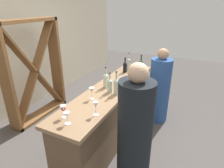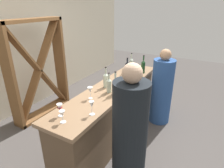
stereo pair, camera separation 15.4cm
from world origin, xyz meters
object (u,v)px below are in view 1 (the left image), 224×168
wine_bottle_second_left_clear_pale (110,85)px  wine_bottle_far_right_clear_pale (129,63)px  wine_glass_far_center (63,109)px  wine_glass_far_left (92,91)px  wine_bottle_second_right_near_black (125,67)px  wine_bottle_rightmost_olive_green (141,66)px  wine_bottle_center_clear_pale (106,80)px  wine_bottle_leftmost_clear_pale (116,86)px  person_left_guest (134,139)px  wine_rack (35,71)px  wine_glass_near_left (96,106)px  wine_glass_near_right (67,116)px  person_center_guest (159,89)px  wine_glass_near_center (135,72)px

wine_bottle_second_left_clear_pale → wine_bottle_far_right_clear_pale: (1.08, 0.13, 0.01)m
wine_bottle_second_left_clear_pale → wine_glass_far_center: bearing=168.6°
wine_glass_far_left → wine_bottle_second_right_near_black: bearing=0.9°
wine_bottle_rightmost_olive_green → wine_glass_far_left: 1.36m
wine_bottle_center_clear_pale → wine_glass_far_left: wine_bottle_center_clear_pale is taller
wine_bottle_leftmost_clear_pale → wine_bottle_far_right_clear_pale: 1.12m
wine_bottle_second_right_near_black → wine_bottle_rightmost_olive_green: bearing=-65.0°
wine_bottle_second_right_near_black → wine_glass_far_center: bearing=179.1°
wine_glass_far_center → person_left_guest: person_left_guest is taller
wine_rack → wine_glass_near_left: size_ratio=11.09×
wine_bottle_far_right_clear_pale → wine_glass_near_left: wine_bottle_far_right_clear_pale is taller
wine_bottle_leftmost_clear_pale → wine_bottle_far_right_clear_pale: bearing=12.5°
wine_bottle_second_left_clear_pale → person_left_guest: bearing=-134.5°
wine_bottle_center_clear_pale → wine_glass_near_right: size_ratio=2.26×
wine_bottle_second_left_clear_pale → wine_bottle_center_clear_pale: size_ratio=0.93×
wine_bottle_second_right_near_black → wine_glass_near_left: bearing=-170.0°
wine_glass_far_left → person_center_guest: 1.58m
wine_bottle_second_left_clear_pale → wine_glass_near_left: wine_bottle_second_left_clear_pale is taller
wine_rack → wine_glass_far_center: wine_rack is taller
wine_bottle_rightmost_olive_green → wine_glass_near_left: size_ratio=1.97×
wine_bottle_rightmost_olive_green → wine_glass_far_center: wine_bottle_rightmost_olive_green is taller
person_center_guest → wine_bottle_rightmost_olive_green: bearing=18.5°
wine_bottle_leftmost_clear_pale → wine_glass_far_center: wine_bottle_leftmost_clear_pale is taller
wine_glass_near_center → wine_glass_far_left: size_ratio=0.96×
wine_bottle_rightmost_olive_green → person_left_guest: (-1.63, -0.48, -0.33)m
wine_bottle_second_left_clear_pale → wine_bottle_center_clear_pale: 0.20m
wine_bottle_second_left_clear_pale → person_left_guest: person_left_guest is taller
wine_bottle_rightmost_olive_green → person_center_guest: 0.57m
wine_glass_near_right → wine_glass_far_left: (0.61, 0.07, 0.02)m
wine_bottle_center_clear_pale → person_left_guest: size_ratio=0.20×
wine_bottle_center_clear_pale → person_center_guest: person_center_guest is taller
wine_glass_near_center → person_left_guest: 1.42m
wine_bottle_second_left_clear_pale → wine_bottle_second_right_near_black: wine_bottle_second_left_clear_pale is taller
wine_bottle_far_right_clear_pale → wine_glass_far_left: 1.38m
wine_bottle_center_clear_pale → wine_glass_far_left: bearing=-177.8°
wine_bottle_leftmost_clear_pale → person_left_guest: person_left_guest is taller
wine_glass_near_center → wine_bottle_second_right_near_black: bearing=52.6°
wine_bottle_second_right_near_black → wine_bottle_far_right_clear_pale: (0.17, -0.01, 0.02)m
wine_rack → wine_bottle_leftmost_clear_pale: size_ratio=5.60×
wine_bottle_second_right_near_black → wine_bottle_rightmost_olive_green: (0.12, -0.27, 0.02)m
wine_glass_far_left → wine_bottle_far_right_clear_pale: bearing=0.4°
wine_glass_far_center → wine_glass_near_left: bearing=-55.8°
wine_bottle_leftmost_clear_pale → wine_glass_far_left: (-0.28, 0.23, -0.01)m
wine_bottle_far_right_clear_pale → person_center_guest: person_center_guest is taller
wine_glass_near_center → wine_bottle_center_clear_pale: bearing=155.4°
wine_rack → wine_glass_near_center: 1.90m
wine_bottle_leftmost_clear_pale → wine_glass_near_right: wine_bottle_leftmost_clear_pale is taller
wine_bottle_leftmost_clear_pale → wine_glass_far_left: size_ratio=2.04×
wine_bottle_second_right_near_black → wine_bottle_rightmost_olive_green: size_ratio=0.85×
wine_rack → wine_glass_far_left: 1.66m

